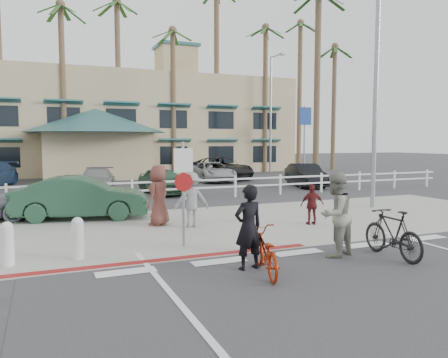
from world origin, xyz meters
name	(u,v)px	position (x,y,z in m)	size (l,w,h in m)	color
ground	(313,259)	(0.00, 0.00, 0.00)	(140.00, 140.00, 0.00)	#333335
bike_path	(376,287)	(0.00, -2.00, 0.00)	(12.00, 16.00, 0.01)	#333335
sidewalk_plaza	(232,224)	(0.00, 4.50, 0.01)	(22.00, 7.00, 0.01)	gray
cross_street	(192,206)	(0.00, 8.50, 0.00)	(40.00, 5.00, 0.01)	#333335
parking_lot	(142,185)	(0.00, 18.00, 0.00)	(50.00, 16.00, 0.01)	#333335
curb_red	(167,260)	(-3.00, 1.20, 0.01)	(7.00, 0.25, 0.02)	maroon
rail_fence	(188,189)	(0.50, 10.50, 0.50)	(29.40, 0.16, 1.00)	silver
building	(133,106)	(2.00, 31.00, 5.65)	(28.00, 16.00, 11.30)	tan
sign_post	(183,189)	(-2.30, 2.20, 1.45)	(0.50, 0.10, 2.90)	gray
bollard_0	(78,238)	(-4.80, 2.00, 0.47)	(0.26, 0.26, 0.95)	silver
bollard_1	(7,244)	(-6.20, 2.00, 0.47)	(0.26, 0.26, 0.95)	silver
streetlight_0	(376,92)	(6.50, 5.50, 4.50)	(0.60, 2.00, 9.00)	gray
streetlight_1	(271,115)	(12.00, 24.00, 4.75)	(0.60, 2.00, 9.50)	gray
info_sign	(304,139)	(14.00, 22.00, 2.80)	(1.20, 0.16, 5.60)	navy
palm_3	(63,78)	(-4.00, 25.00, 7.00)	(4.00, 4.00, 14.00)	#254F1E
palm_4	(118,76)	(0.00, 26.00, 7.50)	(4.00, 4.00, 15.00)	#254F1E
palm_5	(173,90)	(4.00, 25.00, 6.50)	(4.00, 4.00, 13.00)	#254F1E
palm_6	(217,69)	(8.00, 26.00, 8.50)	(4.00, 4.00, 17.00)	#254F1E
palm_7	(265,89)	(12.00, 25.00, 7.00)	(4.00, 4.00, 14.00)	#254F1E
palm_8	(300,86)	(16.00, 26.00, 7.50)	(4.00, 4.00, 15.00)	#254F1E
palm_9	(334,98)	(19.00, 25.00, 6.50)	(4.00, 4.00, 13.00)	#254F1E
palm_11	(317,72)	(11.00, 16.00, 7.00)	(4.00, 4.00, 14.00)	#254F1E
bike_red	(265,252)	(-1.49, -0.55, 0.46)	(0.60, 1.73, 0.91)	maroon
rider_red	(248,227)	(-1.64, -0.12, 0.87)	(0.64, 0.42, 1.74)	black
bike_black	(392,234)	(1.73, -0.56, 0.55)	(0.52, 1.84, 1.10)	black
rider_black	(335,215)	(0.61, 0.03, 0.96)	(0.94, 0.73, 1.93)	gray
pedestrian_a	(191,200)	(-1.34, 4.50, 0.84)	(1.08, 0.62, 1.67)	gray
pedestrian_child	(312,205)	(2.27, 3.40, 0.64)	(0.75, 0.31, 1.28)	maroon
pedestrian_b	(159,195)	(-2.18, 5.16, 0.94)	(0.92, 0.60, 1.89)	brown
car_white_sedan	(82,198)	(-4.30, 7.26, 0.72)	(1.52, 4.37, 1.44)	#214630
lot_car_1	(97,180)	(-2.94, 15.14, 0.61)	(1.71, 4.20, 1.22)	gray
lot_car_2	(163,181)	(0.02, 13.02, 0.64)	(1.52, 3.78, 1.29)	#305740
lot_car_3	(306,175)	(8.46, 13.26, 0.66)	(1.40, 4.01, 1.32)	black
lot_car_5	(221,168)	(5.80, 19.69, 0.75)	(2.48, 5.38, 1.50)	black
lot_car_6	(212,172)	(4.63, 18.33, 0.63)	(2.10, 4.55, 1.27)	#A1A4A8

